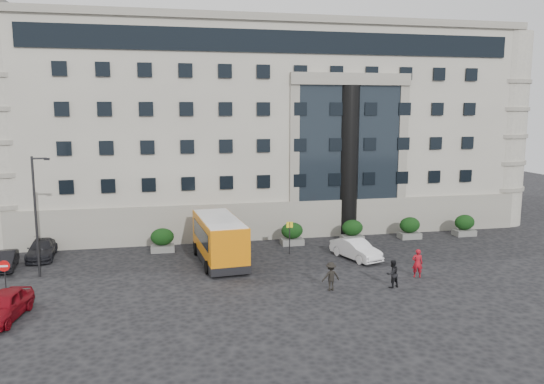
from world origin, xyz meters
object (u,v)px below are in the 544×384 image
Objects in this scene: parked_car_a at (4,306)px; parked_car_c at (42,249)px; parked_car_d at (32,231)px; pedestrian_a at (417,263)px; bus_stop_sign at (290,232)px; no_entry_sign at (4,272)px; hedge_d at (352,231)px; red_truck at (9,218)px; parked_car_b at (5,261)px; hedge_c at (292,233)px; pedestrian_b at (392,274)px; white_taxi at (356,249)px; hedge_a at (162,240)px; street_lamp at (36,212)px; minibus at (219,238)px; pedestrian_c at (331,276)px; hedge_b at (229,237)px; hedge_f at (464,225)px; hedge_e at (410,228)px.

parked_car_a is 0.97× the size of parked_car_c.
pedestrian_a is (27.22, -16.08, 0.18)m from parked_car_d.
bus_stop_sign is at bearing -12.43° from parked_car_c.
parked_car_d is (-20.32, 8.87, -0.96)m from bus_stop_sign.
pedestrian_a is at bearing -36.26° from parked_car_d.
hedge_d is at bearing 19.76° from no_entry_sign.
red_truck is 4.39m from parked_car_d.
hedge_c is at bearing 0.56° from parked_car_b.
white_taxi is at bearing -107.18° from pedestrian_b.
hedge_a reaches higher than parked_car_a.
hedge_a is 0.33× the size of parked_car_d.
minibus is at bearing 4.67° from street_lamp.
street_lamp is 1.44× the size of parked_car_d.
hedge_b is at bearing -75.29° from pedestrian_c.
hedge_c is at bearing -19.71° from red_truck.
hedge_a is 9.89m from street_lamp.
parked_car_b is (-26.29, -2.52, -0.31)m from hedge_d.
hedge_b is 1.04× the size of pedestrian_c.
hedge_f is 1.04× the size of pedestrian_c.
bus_stop_sign reaches higher than pedestrian_c.
pedestrian_b reaches higher than parked_car_a.
pedestrian_c is at bearing -144.77° from hedge_f.
white_taxi is at bearing -25.93° from red_truck.
parked_car_b is at bearing -94.81° from parked_car_d.
parked_car_a is at bearing 23.40° from pedestrian_a.
red_truck reaches higher than hedge_c.
no_entry_sign is 0.47× the size of red_truck.
minibus is 1.79× the size of white_taxi.
street_lamp is 8.17m from parked_car_a.
pedestrian_c is (4.82, -11.29, -0.04)m from hedge_b.
bus_stop_sign is at bearing -166.08° from hedge_e.
hedge_c is 11.29m from pedestrian_c.
hedge_b is 1.00× the size of hedge_c.
parked_car_a is 12.10m from parked_car_c.
hedge_b is 0.23× the size of street_lamp.
bus_stop_sign reaches higher than pedestrian_b.
pedestrian_c is at bearing -56.27° from minibus.
red_truck is at bearing 111.19° from street_lamp.
minibus is at bearing 154.06° from white_taxi.
street_lamp is at bearing -168.47° from hedge_d.
red_truck is (-4.49, 18.35, -0.31)m from no_entry_sign.
hedge_e is at bearing 0.00° from hedge_c.
white_taxi is at bearing -12.07° from minibus.
bus_stop_sign is 9.86m from pedestrian_b.
parked_car_d is 27.20m from white_taxi.
hedge_c is 11.67m from pedestrian_a.
pedestrian_a is 1.09× the size of pedestrian_b.
street_lamp is (-13.14, -4.80, 3.44)m from hedge_b.
street_lamp is 2.11× the size of parked_car_b.
white_taxi is at bearing 9.32° from no_entry_sign.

